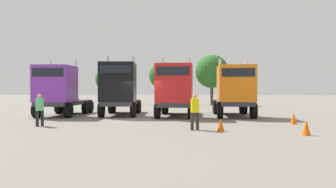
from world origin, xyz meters
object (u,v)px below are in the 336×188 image
object	(u,v)px
semi_truck_black	(119,89)
traffic_cone_near	(294,118)
semi_truck_orange	(234,90)
visitor_with_camera	(40,108)
visitor_in_hivis	(195,109)
traffic_cone_far	(221,125)
semi_truck_purple	(59,90)
semi_truck_red	(175,90)
traffic_cone_mid	(306,128)

from	to	relation	value
semi_truck_black	traffic_cone_near	size ratio (longest dim) A/B	9.58
semi_truck_orange	visitor_with_camera	world-z (taller)	semi_truck_orange
visitor_in_hivis	traffic_cone_far	xyz separation A→B (m)	(1.17, -0.40, -0.70)
semi_truck_black	semi_truck_orange	size ratio (longest dim) A/B	1.04
semi_truck_purple	traffic_cone_far	distance (m)	13.06
semi_truck_purple	traffic_cone_near	distance (m)	15.73
semi_truck_black	visitor_in_hivis	bearing A→B (deg)	30.87
traffic_cone_far	semi_truck_red	bearing A→B (deg)	107.13
traffic_cone_mid	traffic_cone_far	distance (m)	3.60
semi_truck_orange	traffic_cone_far	world-z (taller)	semi_truck_orange
visitor_with_camera	traffic_cone_far	distance (m)	9.41
traffic_cone_mid	traffic_cone_far	xyz separation A→B (m)	(-3.42, 1.13, -0.03)
semi_truck_black	traffic_cone_mid	size ratio (longest dim) A/B	9.79
semi_truck_red	visitor_in_hivis	world-z (taller)	semi_truck_red
semi_truck_black	visitor_with_camera	world-z (taller)	semi_truck_black
semi_truck_black	traffic_cone_mid	world-z (taller)	semi_truck_black
traffic_cone_near	traffic_cone_mid	bearing A→B (deg)	-103.67
semi_truck_orange	traffic_cone_mid	distance (m)	8.94
semi_truck_red	visitor_with_camera	distance (m)	9.00
traffic_cone_near	semi_truck_orange	bearing A→B (deg)	119.41
semi_truck_red	traffic_cone_mid	bearing A→B (deg)	38.11
semi_truck_red	traffic_cone_mid	xyz separation A→B (m)	(5.63, -8.29, -1.55)
semi_truck_orange	visitor_in_hivis	world-z (taller)	semi_truck_orange
semi_truck_black	traffic_cone_near	xyz separation A→B (m)	(10.74, -4.84, -1.63)
semi_truck_purple	traffic_cone_near	xyz separation A→B (m)	(15.03, -4.38, -1.55)
semi_truck_red	semi_truck_orange	size ratio (longest dim) A/B	1.01
visitor_in_hivis	traffic_cone_mid	distance (m)	4.89
semi_truck_red	traffic_cone_near	distance (m)	7.94
semi_truck_black	visitor_with_camera	distance (m)	7.07
traffic_cone_near	traffic_cone_mid	xyz separation A→B (m)	(-1.04, -4.26, -0.01)
semi_truck_black	traffic_cone_near	world-z (taller)	semi_truck_black
semi_truck_orange	traffic_cone_near	distance (m)	5.31
semi_truck_red	traffic_cone_far	distance (m)	7.65
semi_truck_black	semi_truck_orange	bearing A→B (deg)	83.90
semi_truck_black	visitor_in_hivis	world-z (taller)	semi_truck_black
semi_truck_purple	semi_truck_orange	bearing A→B (deg)	91.01
traffic_cone_mid	visitor_with_camera	bearing A→B (deg)	167.76
semi_truck_black	semi_truck_red	xyz separation A→B (m)	(4.08, -0.81, -0.09)
semi_truck_black	semi_truck_red	size ratio (longest dim) A/B	1.02
semi_truck_purple	visitor_in_hivis	world-z (taller)	semi_truck_purple
visitor_with_camera	semi_truck_orange	bearing A→B (deg)	-115.69
semi_truck_red	visitor_in_hivis	xyz separation A→B (m)	(1.03, -6.75, -0.89)
semi_truck_orange	visitor_with_camera	xyz separation A→B (m)	(-11.21, -5.93, -0.90)
visitor_in_hivis	visitor_with_camera	world-z (taller)	visitor_in_hivis
semi_truck_purple	visitor_in_hivis	distance (m)	11.82
visitor_with_camera	traffic_cone_far	size ratio (longest dim) A/B	2.86
traffic_cone_far	visitor_with_camera	bearing A→B (deg)	170.10
semi_truck_black	semi_truck_orange	xyz separation A→B (m)	(8.25, -0.42, -0.08)
semi_truck_purple	semi_truck_black	bearing A→B (deg)	96.98
traffic_cone_near	semi_truck_purple	bearing A→B (deg)	163.77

